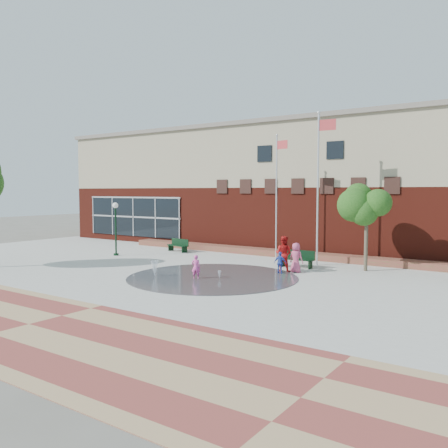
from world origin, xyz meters
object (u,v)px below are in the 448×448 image
Objects in this scene: flagpole_left at (277,190)px; bench_left at (178,248)px; child_splash at (196,267)px; flagpole_right at (319,180)px.

flagpole_left reaches higher than bench_left.
child_splash is at bearing -79.05° from flagpole_left.
flagpole_right reaches higher than flagpole_left.
bench_left is 1.58× the size of child_splash.
bench_left is at bearing 175.01° from flagpole_right.
flagpole_left is 6.49× the size of child_splash.
bench_left is (-7.63, -0.38, -4.01)m from flagpole_left.
bench_left is (-10.59, 0.18, -4.59)m from flagpole_right.
child_splash reaches higher than bench_left.
flagpole_right is at bearing 1.95° from flagpole_left.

